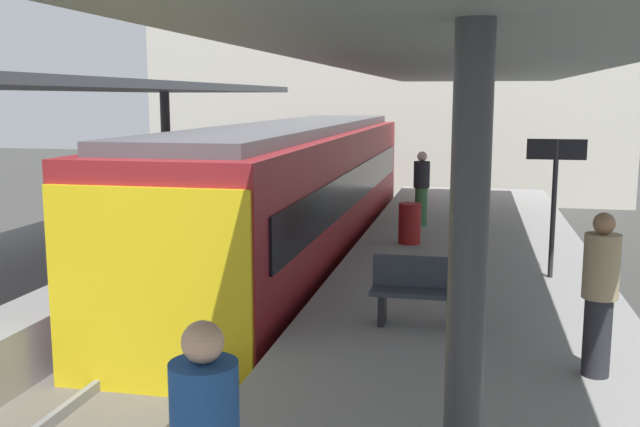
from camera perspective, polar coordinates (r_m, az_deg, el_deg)
name	(u,v)px	position (r m, az deg, el deg)	size (l,w,h in m)	color
ground_plane	(196,368)	(10.75, -9.77, -11.93)	(80.00, 80.00, 0.00)	#383835
platform_right	(466,354)	(9.87, 11.48, -10.84)	(4.40, 28.00, 1.00)	gray
track_ballast	(196,361)	(10.72, -9.79, -11.43)	(3.20, 28.00, 0.20)	#59544C
rail_near_side	(149,346)	(10.94, -13.37, -10.18)	(0.08, 28.00, 0.14)	slate
rail_far_side	(244,353)	(10.42, -6.07, -10.96)	(0.08, 28.00, 0.14)	slate
commuter_train	(296,195)	(15.90, -1.92, 1.50)	(2.78, 14.98, 3.10)	maroon
canopy_left	(5,86)	(13.13, -23.71, 9.26)	(4.18, 21.00, 3.16)	#333335
canopy_right	(476,63)	(10.70, 12.24, 11.60)	(4.18, 21.00, 3.47)	#333335
platform_bench	(427,289)	(9.20, 8.46, -5.95)	(1.40, 0.41, 0.86)	black
platform_sign	(555,177)	(11.88, 18.13, 2.80)	(0.90, 0.08, 2.21)	#262628
litter_bin	(410,223)	(14.27, 7.11, -0.78)	(0.44, 0.44, 0.80)	maroon
passenger_near_bench	(421,187)	(16.28, 8.04, 2.08)	(0.36, 0.36, 1.66)	#386B3D
passenger_mid_platform	(600,292)	(7.90, 21.29, -5.82)	(0.36, 0.36, 1.71)	#232328
station_building_backdrop	(389,56)	(29.54, 5.48, 12.33)	(18.00, 6.00, 11.00)	beige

